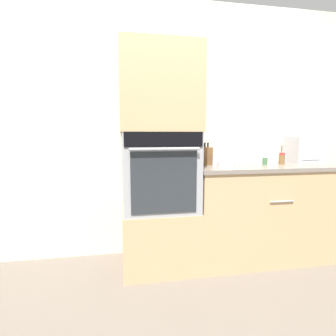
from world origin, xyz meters
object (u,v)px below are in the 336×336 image
microwave (304,150)px  condiment_jar_near (214,162)px  wall_oven (159,171)px  condiment_jar_mid (217,161)px  condiment_jar_far (282,159)px  knife_block (205,156)px  bowl (226,165)px  condiment_jar_back (265,160)px

microwave → condiment_jar_near: (-1.02, -0.15, -0.09)m
wall_oven → condiment_jar_near: wall_oven is taller
condiment_jar_mid → condiment_jar_far: (0.65, -0.02, 0.02)m
wall_oven → condiment_jar_mid: wall_oven is taller
knife_block → condiment_jar_far: (0.75, -0.11, -0.03)m
bowl → condiment_jar_back: (0.47, 0.17, 0.02)m
microwave → condiment_jar_mid: microwave is taller
microwave → knife_block: size_ratio=1.44×
microwave → wall_oven: bearing=-175.6°
condiment_jar_near → condiment_jar_back: size_ratio=0.90×
knife_block → condiment_jar_far: knife_block is taller
condiment_jar_near → condiment_jar_back: condiment_jar_back is taller
microwave → condiment_jar_near: microwave is taller
microwave → condiment_jar_back: 0.52m
knife_block → bowl: 0.31m
condiment_jar_near → condiment_jar_mid: size_ratio=0.94×
wall_oven → bowl: (0.57, -0.16, 0.06)m
knife_block → wall_oven: bearing=-165.9°
condiment_jar_near → condiment_jar_far: condiment_jar_far is taller
bowl → wall_oven: bearing=163.8°
wall_oven → microwave: wall_oven is taller
bowl → condiment_jar_mid: bearing=92.2°
knife_block → condiment_jar_back: size_ratio=2.49×
microwave → bowl: (-0.96, -0.28, -0.11)m
condiment_jar_near → condiment_jar_far: 0.70m
knife_block → condiment_jar_far: size_ratio=1.87×
bowl → condiment_jar_far: 0.66m
microwave → condiment_jar_far: (-0.32, -0.11, -0.08)m
knife_block → condiment_jar_near: (0.05, -0.14, -0.05)m
wall_oven → condiment_jar_mid: bearing=2.8°
wall_oven → microwave: (1.53, 0.12, 0.16)m
wall_oven → microwave: 1.54m
condiment_jar_mid → condiment_jar_near: bearing=-132.4°
condiment_jar_back → knife_block: bearing=168.9°
bowl → microwave: bearing=16.3°
microwave → condiment_jar_far: 0.35m
bowl → condiment_jar_mid: (-0.01, 0.19, 0.01)m
wall_oven → condiment_jar_far: (1.21, 0.00, 0.09)m
wall_oven → knife_block: size_ratio=3.23×
wall_oven → microwave: size_ratio=2.24×
knife_block → condiment_jar_back: bearing=-11.1°
condiment_jar_far → condiment_jar_back: bearing=179.7°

